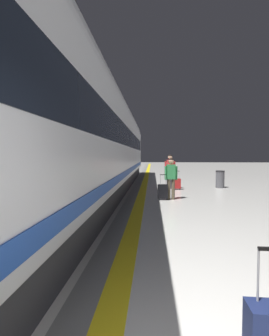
% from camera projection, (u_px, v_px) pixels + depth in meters
% --- Properties ---
extents(safety_line_strip, '(0.36, 80.00, 0.01)m').
position_uv_depth(safety_line_strip, '(141.00, 196.00, 11.11)').
color(safety_line_strip, yellow).
rests_on(safety_line_strip, ground).
extents(tactile_edge_band, '(0.56, 80.00, 0.01)m').
position_uv_depth(tactile_edge_band, '(134.00, 196.00, 11.13)').
color(tactile_edge_band, slate).
rests_on(tactile_edge_band, ground).
extents(high_speed_train, '(2.94, 33.06, 4.97)m').
position_uv_depth(high_speed_train, '(76.00, 132.00, 8.69)').
color(high_speed_train, '#38383D').
rests_on(high_speed_train, ground).
extents(passenger_near, '(0.55, 0.23, 1.75)m').
position_uv_depth(passenger_near, '(170.00, 169.00, 13.42)').
color(passenger_near, '#383842').
rests_on(passenger_near, ground).
extents(suitcase_near, '(0.40, 0.28, 0.94)m').
position_uv_depth(suitcase_near, '(177.00, 183.00, 13.19)').
color(suitcase_near, '#A51E1E').
rests_on(suitcase_near, ground).
extents(passenger_mid, '(0.50, 0.22, 1.61)m').
position_uv_depth(passenger_mid, '(171.00, 176.00, 10.23)').
color(passenger_mid, brown).
rests_on(passenger_mid, ground).
extents(suitcase_mid, '(0.39, 0.26, 0.99)m').
position_uv_depth(suitcase_mid, '(163.00, 191.00, 10.18)').
color(suitcase_mid, black).
rests_on(suitcase_mid, ground).
extents(waste_bin, '(0.46, 0.46, 0.91)m').
position_uv_depth(waste_bin, '(220.00, 179.00, 13.86)').
color(waste_bin, '#4C4C51').
rests_on(waste_bin, ground).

